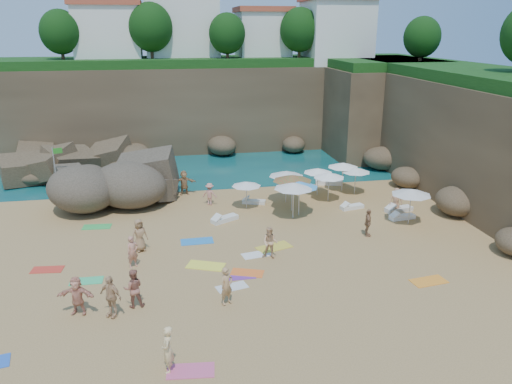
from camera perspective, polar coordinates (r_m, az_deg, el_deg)
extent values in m
plane|color=tan|center=(28.22, -2.89, -5.98)|extent=(120.00, 120.00, 0.00)
plane|color=#0C4751|center=(56.80, -7.06, 6.41)|extent=(120.00, 120.00, 0.00)
cube|color=brown|center=(51.35, -4.59, 9.76)|extent=(44.00, 8.00, 8.00)
cube|color=brown|center=(40.98, 22.80, 6.21)|extent=(8.00, 30.00, 8.00)
cube|color=brown|center=(50.42, 13.49, 9.16)|extent=(10.00, 12.00, 8.00)
cube|color=white|center=(51.72, -16.49, 16.68)|extent=(6.00, 5.00, 5.50)
cube|color=#B2472D|center=(51.76, -16.81, 19.98)|extent=(6.48, 5.40, 0.50)
cube|color=white|center=(52.55, -8.47, 17.76)|extent=(7.00, 6.00, 6.50)
cube|color=white|center=(52.54, 0.77, 17.13)|extent=(5.00, 5.00, 5.00)
cube|color=#B2472D|center=(52.55, 0.79, 20.13)|extent=(5.40, 5.40, 0.50)
cube|color=white|center=(52.45, 9.11, 17.46)|extent=(6.00, 6.00, 6.00)
sphere|color=#11380F|center=(50.25, -21.48, 16.67)|extent=(3.60, 3.60, 3.60)
sphere|color=#11380F|center=(49.51, -11.97, 17.95)|extent=(4.05, 4.05, 4.05)
sphere|color=#11380F|center=(48.92, -3.32, 17.64)|extent=(3.42, 3.42, 3.42)
sphere|color=#11380F|center=(50.30, 5.01, 17.99)|extent=(3.78, 3.78, 3.78)
sphere|color=#11380F|center=(47.14, 18.46, 16.46)|extent=(3.15, 3.15, 3.15)
cylinder|color=white|center=(58.05, -25.38, 8.06)|extent=(0.10, 0.10, 6.00)
cylinder|color=white|center=(57.69, -23.93, 8.20)|extent=(0.10, 0.10, 6.00)
cylinder|color=white|center=(57.36, -22.46, 8.34)|extent=(0.10, 0.10, 6.00)
cylinder|color=silver|center=(38.82, -21.96, 2.27)|extent=(0.07, 0.07, 3.51)
cube|color=#2C9124|center=(38.40, -21.72, 4.41)|extent=(0.59, 0.23, 0.39)
cylinder|color=silver|center=(33.37, -1.10, -0.43)|extent=(0.05, 0.05, 1.75)
cone|color=silver|center=(33.11, -1.11, 0.94)|extent=(1.97, 1.97, 0.30)
cylinder|color=silver|center=(37.50, 9.85, 1.64)|extent=(0.06, 0.06, 2.02)
cone|color=white|center=(37.24, 9.93, 3.06)|extent=(2.27, 2.27, 0.35)
cylinder|color=silver|center=(34.48, 3.45, 0.50)|extent=(0.06, 0.06, 2.14)
cone|color=silver|center=(34.19, 3.48, 2.12)|extent=(2.40, 2.40, 0.36)
cylinder|color=silver|center=(35.10, 8.28, 0.49)|extent=(0.06, 0.06, 1.93)
cone|color=white|center=(34.83, 8.35, 1.93)|extent=(2.17, 2.17, 0.33)
cylinder|color=silver|center=(36.92, 11.25, 1.17)|extent=(0.05, 0.05, 1.87)
cone|color=white|center=(36.67, 11.34, 2.49)|extent=(2.10, 2.10, 0.32)
cylinder|color=silver|center=(36.34, 7.04, 1.11)|extent=(0.05, 0.05, 1.87)
cone|color=white|center=(36.09, 7.10, 2.46)|extent=(2.10, 2.10, 0.32)
cylinder|color=silver|center=(32.93, 4.13, -0.22)|extent=(0.07, 0.07, 2.32)
cone|color=red|center=(32.60, 4.18, 1.62)|extent=(2.60, 2.60, 0.40)
cylinder|color=silver|center=(31.63, 4.28, -1.10)|extent=(0.07, 0.07, 2.23)
cone|color=silver|center=(31.29, 4.32, 0.73)|extent=(2.50, 2.50, 0.38)
cylinder|color=silver|center=(32.17, 4.94, -0.85)|extent=(0.06, 0.06, 2.15)
cone|color=#419BDD|center=(31.85, 4.99, 0.89)|extent=(2.41, 2.41, 0.37)
cylinder|color=silver|center=(32.04, 17.17, -1.72)|extent=(0.06, 0.06, 2.15)
cone|color=silver|center=(31.72, 17.34, 0.02)|extent=(2.41, 2.41, 0.37)
cube|color=silver|center=(31.44, -3.60, -3.10)|extent=(1.85, 1.41, 0.28)
cube|color=white|center=(39.07, 8.34, 1.09)|extent=(2.15, 1.16, 0.32)
cube|color=white|center=(34.11, 10.91, -1.68)|extent=(1.69, 0.88, 0.25)
cube|color=silver|center=(34.49, -0.24, -1.12)|extent=(1.67, 0.99, 0.25)
cube|color=silver|center=(34.32, 16.00, -1.92)|extent=(1.95, 0.96, 0.29)
cube|color=white|center=(33.06, 16.38, -2.76)|extent=(1.71, 0.77, 0.26)
cube|color=#D6537F|center=(18.94, -7.47, -19.60)|extent=(1.76, 1.01, 0.03)
cube|color=orange|center=(25.08, -1.01, -9.21)|extent=(1.79, 1.32, 0.03)
cube|color=#37C073|center=(25.67, -18.80, -9.60)|extent=(1.55, 0.80, 0.03)
cube|color=#F8F141|center=(25.89, -5.77, -8.37)|extent=(2.13, 1.62, 0.03)
cube|color=white|center=(26.93, 0.07, -7.17)|extent=(1.67, 1.04, 0.03)
cube|color=#742F9B|center=(24.77, -1.79, -9.60)|extent=(1.46, 0.74, 0.03)
cube|color=red|center=(27.47, -22.74, -8.18)|extent=(1.61, 0.92, 0.03)
cube|color=#267CCC|center=(28.72, -6.76, -5.61)|extent=(1.85, 0.95, 0.03)
cube|color=orange|center=(25.69, 19.14, -9.60)|extent=(1.82, 1.08, 0.03)
cube|color=green|center=(32.03, -17.73, -3.81)|extent=(1.76, 0.97, 0.03)
cube|color=gold|center=(27.81, 2.07, -6.32)|extent=(2.16, 1.56, 0.03)
cube|color=silver|center=(23.84, -2.77, -10.80)|extent=(1.60, 1.08, 0.03)
imported|color=tan|center=(26.08, -13.92, -6.65)|extent=(0.73, 0.66, 1.67)
imported|color=#A66553|center=(22.56, -13.84, -10.64)|extent=(0.91, 0.73, 1.77)
imported|color=tan|center=(34.17, -5.31, -0.23)|extent=(1.08, 0.78, 1.55)
imported|color=#9B6F4D|center=(29.67, 12.68, -3.45)|extent=(0.66, 1.04, 1.65)
imported|color=tan|center=(34.00, 15.72, -0.88)|extent=(0.91, 0.70, 1.64)
imported|color=tan|center=(36.48, -8.22, 1.07)|extent=(1.71, 0.67, 1.80)
imported|color=#F8D28D|center=(18.56, -10.06, -17.30)|extent=(0.46, 0.67, 1.77)
imported|color=tan|center=(22.42, -16.12, -12.99)|extent=(1.98, 2.13, 0.45)
imported|color=#9B724D|center=(28.02, -13.08, -6.11)|extent=(1.55, 2.00, 0.48)
imported|color=tan|center=(23.01, -19.61, -12.51)|extent=(1.96, 2.05, 0.46)
imported|color=tan|center=(22.48, -3.35, -12.19)|extent=(1.44, 1.79, 0.41)
imported|color=#DAAB7C|center=(26.46, 1.60, -6.93)|extent=(1.49, 1.90, 0.65)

